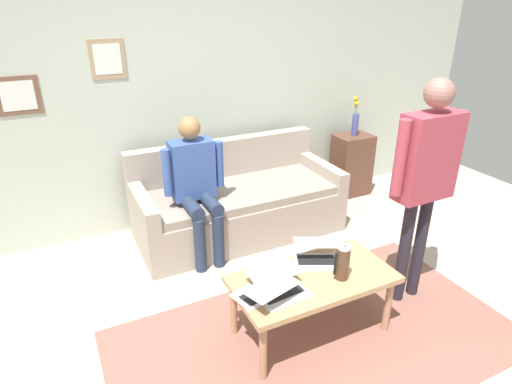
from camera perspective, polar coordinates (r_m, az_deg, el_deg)
The scene contains 13 objects.
ground_plane at distance 3.22m, azimuth 6.23°, elevation -18.94°, with size 7.68×7.68×0.00m, color #B5A592.
area_rug at distance 3.24m, azimuth 8.07°, elevation -18.65°, with size 2.80×1.53×0.01m, color #87574B.
back_wall at distance 4.42m, azimuth -8.54°, elevation 13.14°, with size 7.04×0.11×2.70m.
couch at distance 4.33m, azimuth -2.51°, elevation -1.52°, with size 1.99×0.88×0.88m.
coffee_table at distance 3.03m, azimuth 7.48°, elevation -11.80°, with size 1.11×0.57×0.47m.
laptop_left at distance 3.14m, azimuth 7.94°, elevation -8.23°, with size 0.42×0.41×0.13m.
laptop_center at distance 2.82m, azimuth 3.01°, elevation -12.21°, with size 0.36×0.38×0.14m.
laptop_right at distance 2.78m, azimuth 1.00°, elevation -12.85°, with size 0.40×0.38×0.12m.
french_press at distance 2.95m, azimuth 11.35°, elevation -9.04°, with size 0.11×0.09×0.28m.
side_shelf at distance 5.28m, azimuth 12.44°, elevation 3.53°, with size 0.42×0.32×0.73m.
flower_vase at distance 5.11m, azimuth 12.97°, elevation 9.49°, with size 0.09×0.09×0.46m.
person_standing at distance 3.26m, azimuth 21.52°, elevation 3.04°, with size 0.60×0.20×1.72m.
person_seated at distance 3.80m, azimuth -7.96°, elevation 1.44°, with size 0.55×0.51×1.28m.
Camera 1 is at (1.32, 1.93, 2.21)m, focal length 30.35 mm.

